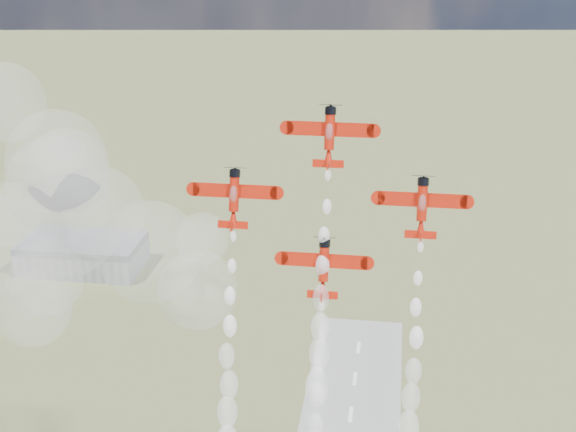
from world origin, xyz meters
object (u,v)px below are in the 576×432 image
at_px(hangar, 83,254).
at_px(plane_lead, 329,135).
at_px(plane_right, 422,206).
at_px(plane_slot, 324,267).
at_px(plane_left, 234,197).

xyz_separation_m(hangar, plane_lead, (119.57, -177.52, 105.04)).
relative_size(plane_right, plane_slot, 1.00).
relative_size(plane_lead, plane_slot, 1.00).
bearing_deg(hangar, plane_right, -53.38).
xyz_separation_m(plane_lead, plane_right, (14.50, -2.86, -9.74)).
bearing_deg(plane_left, plane_slot, -11.15).
distance_m(plane_lead, plane_right, 17.70).
relative_size(hangar, plane_right, 3.74).
bearing_deg(plane_right, plane_left, 180.00).
bearing_deg(plane_left, plane_lead, 11.15).
distance_m(hangar, plane_left, 229.47).
height_order(plane_lead, plane_right, plane_lead).
relative_size(plane_left, plane_right, 1.00).
relative_size(hangar, plane_slot, 3.74).
bearing_deg(plane_left, hangar, 120.22).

